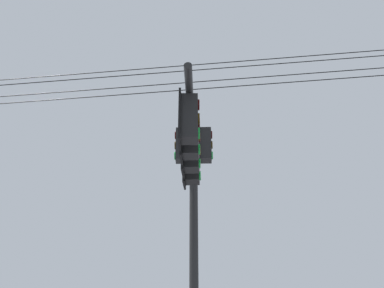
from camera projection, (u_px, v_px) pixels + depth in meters
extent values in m
cylinder|color=black|center=(194.00, 281.00, 8.48)|extent=(0.20, 0.20, 6.92)
cylinder|color=black|center=(191.00, 125.00, 8.22)|extent=(2.86, 2.58, 0.14)
cube|color=black|center=(205.00, 145.00, 10.10)|extent=(0.42, 0.42, 0.90)
cube|color=black|center=(199.00, 145.00, 10.10)|extent=(0.35, 0.32, 1.04)
cylinder|color=#360503|center=(212.00, 135.00, 10.24)|extent=(0.17, 0.16, 0.20)
cylinder|color=#3C2703|center=(212.00, 145.00, 10.10)|extent=(0.17, 0.16, 0.20)
cylinder|color=green|center=(212.00, 155.00, 9.95)|extent=(0.17, 0.16, 0.20)
cube|color=black|center=(182.00, 145.00, 10.11)|extent=(0.42, 0.42, 0.90)
cube|color=black|center=(188.00, 145.00, 10.11)|extent=(0.35, 0.32, 1.04)
cylinder|color=#360503|center=(176.00, 135.00, 10.27)|extent=(0.17, 0.16, 0.20)
cylinder|color=#3C2703|center=(175.00, 146.00, 10.12)|extent=(0.17, 0.16, 0.20)
cylinder|color=green|center=(175.00, 156.00, 9.97)|extent=(0.17, 0.16, 0.20)
cube|color=black|center=(192.00, 163.00, 8.54)|extent=(0.42, 0.42, 0.90)
cube|color=black|center=(184.00, 163.00, 8.55)|extent=(0.34, 0.34, 1.04)
cylinder|color=#360503|center=(200.00, 151.00, 8.67)|extent=(0.16, 0.16, 0.20)
cylinder|color=#3C2703|center=(200.00, 163.00, 8.53)|extent=(0.16, 0.16, 0.20)
cylinder|color=green|center=(200.00, 176.00, 8.38)|extent=(0.16, 0.16, 0.20)
cube|color=black|center=(191.00, 150.00, 8.03)|extent=(0.42, 0.42, 0.90)
cube|color=black|center=(183.00, 151.00, 8.04)|extent=(0.34, 0.34, 1.04)
cylinder|color=#360503|center=(199.00, 137.00, 8.17)|extent=(0.16, 0.16, 0.20)
cylinder|color=#3C2703|center=(200.00, 150.00, 8.02)|extent=(0.16, 0.16, 0.20)
cylinder|color=green|center=(200.00, 163.00, 7.87)|extent=(0.16, 0.16, 0.20)
cube|color=black|center=(190.00, 136.00, 7.52)|extent=(0.42, 0.42, 0.90)
cube|color=black|center=(182.00, 136.00, 7.53)|extent=(0.35, 0.33, 1.04)
cylinder|color=#360503|center=(199.00, 122.00, 7.66)|extent=(0.17, 0.16, 0.20)
cylinder|color=#3C2703|center=(199.00, 135.00, 7.51)|extent=(0.17, 0.16, 0.20)
cylinder|color=green|center=(199.00, 149.00, 7.37)|extent=(0.17, 0.16, 0.20)
cube|color=black|center=(189.00, 119.00, 7.01)|extent=(0.42, 0.42, 0.90)
cube|color=black|center=(180.00, 119.00, 7.01)|extent=(0.36, 0.31, 1.04)
cylinder|color=#360503|center=(199.00, 105.00, 7.16)|extent=(0.17, 0.15, 0.20)
cylinder|color=#3C2703|center=(199.00, 119.00, 7.01)|extent=(0.17, 0.15, 0.20)
cylinder|color=green|center=(199.00, 133.00, 6.87)|extent=(0.17, 0.15, 0.20)
cylinder|color=black|center=(234.00, 86.00, 10.90)|extent=(17.37, 17.13, 0.56)
cylinder|color=black|center=(233.00, 79.00, 11.02)|extent=(17.37, 17.13, 0.56)
cylinder|color=black|center=(232.00, 67.00, 11.23)|extent=(17.37, 17.13, 0.56)
cylinder|color=black|center=(232.00, 62.00, 11.32)|extent=(17.37, 17.13, 0.56)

